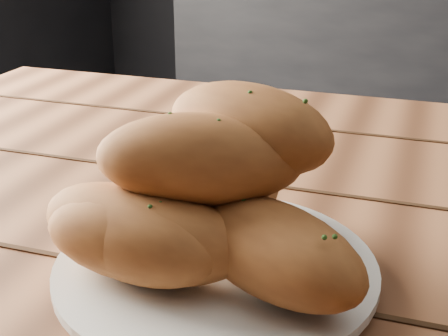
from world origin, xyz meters
The scene contains 2 objects.
plate centered at (-0.58, -0.44, 0.76)m, with size 0.25×0.25×0.02m.
bread_rolls centered at (-0.59, -0.45, 0.82)m, with size 0.28×0.23×0.14m.
Camera 1 is at (-0.44, -0.84, 1.02)m, focal length 50.00 mm.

